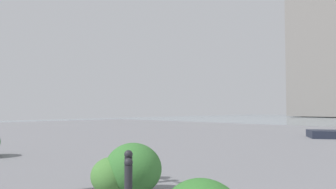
% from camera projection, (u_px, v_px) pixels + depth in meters
% --- Properties ---
extents(building_annex, '(10.70, 15.51, 39.74)m').
position_uv_depth(building_annex, '(326.00, 20.00, 65.72)').
color(building_annex, gray).
rests_on(building_annex, ground).
extents(bollard_near, '(0.13, 0.13, 0.76)m').
position_uv_depth(bollard_near, '(128.00, 183.00, 4.66)').
color(bollard_near, '#232328').
rests_on(bollard_near, ground).
extents(bollard_mid, '(0.13, 0.13, 0.87)m').
position_uv_depth(bollard_mid, '(128.00, 178.00, 4.78)').
color(bollard_mid, '#232328').
rests_on(bollard_mid, ground).
extents(shrub_round, '(0.77, 0.69, 0.65)m').
position_uv_depth(shrub_round, '(111.00, 176.00, 5.49)').
color(shrub_round, '#477F38').
rests_on(shrub_round, ground).
extents(shrub_wide, '(1.05, 0.95, 0.89)m').
position_uv_depth(shrub_wide, '(133.00, 169.00, 5.54)').
color(shrub_wide, '#387533').
rests_on(shrub_wide, ground).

